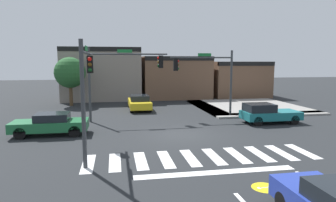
{
  "coord_description": "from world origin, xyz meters",
  "views": [
    {
      "loc": [
        -4.02,
        -17.73,
        4.53
      ],
      "look_at": [
        -0.57,
        1.58,
        1.92
      ],
      "focal_mm": 31.89,
      "sensor_mm": 36.0,
      "label": 1
    }
  ],
  "objects_px": {
    "traffic_signal_southwest": "(87,78)",
    "car_green": "(51,124)",
    "car_teal": "(267,113)",
    "roadside_tree": "(70,73)",
    "traffic_signal_northwest": "(121,70)",
    "car_yellow": "(139,102)",
    "traffic_signal_northeast": "(207,72)"
  },
  "relations": [
    {
      "from": "traffic_signal_southwest",
      "to": "car_green",
      "type": "height_order",
      "value": "traffic_signal_southwest"
    },
    {
      "from": "car_teal",
      "to": "roadside_tree",
      "type": "height_order",
      "value": "roadside_tree"
    },
    {
      "from": "traffic_signal_northwest",
      "to": "car_yellow",
      "type": "height_order",
      "value": "traffic_signal_northwest"
    },
    {
      "from": "traffic_signal_northwest",
      "to": "traffic_signal_northeast",
      "type": "distance_m",
      "value": 6.85
    },
    {
      "from": "traffic_signal_southwest",
      "to": "traffic_signal_northeast",
      "type": "bearing_deg",
      "value": -45.61
    },
    {
      "from": "car_yellow",
      "to": "traffic_signal_southwest",
      "type": "bearing_deg",
      "value": -15.14
    },
    {
      "from": "traffic_signal_northeast",
      "to": "roadside_tree",
      "type": "relative_size",
      "value": 1.09
    },
    {
      "from": "car_green",
      "to": "car_teal",
      "type": "xyz_separation_m",
      "value": [
        14.98,
        0.98,
        0.04
      ]
    },
    {
      "from": "car_teal",
      "to": "traffic_signal_northeast",
      "type": "bearing_deg",
      "value": 138.95
    },
    {
      "from": "car_green",
      "to": "car_teal",
      "type": "bearing_deg",
      "value": 3.75
    },
    {
      "from": "car_green",
      "to": "roadside_tree",
      "type": "relative_size",
      "value": 0.91
    },
    {
      "from": "car_teal",
      "to": "roadside_tree",
      "type": "xyz_separation_m",
      "value": [
        -15.5,
        11.72,
        2.63
      ]
    },
    {
      "from": "traffic_signal_northwest",
      "to": "car_teal",
      "type": "relative_size",
      "value": 1.43
    },
    {
      "from": "traffic_signal_southwest",
      "to": "traffic_signal_northwest",
      "type": "bearing_deg",
      "value": -12.87
    },
    {
      "from": "car_green",
      "to": "roadside_tree",
      "type": "bearing_deg",
      "value": 92.33
    },
    {
      "from": "traffic_signal_northeast",
      "to": "car_teal",
      "type": "xyz_separation_m",
      "value": [
        3.68,
        -3.21,
        -2.94
      ]
    },
    {
      "from": "traffic_signal_southwest",
      "to": "car_teal",
      "type": "height_order",
      "value": "traffic_signal_southwest"
    },
    {
      "from": "roadside_tree",
      "to": "car_yellow",
      "type": "bearing_deg",
      "value": -29.86
    },
    {
      "from": "traffic_signal_southwest",
      "to": "car_yellow",
      "type": "relative_size",
      "value": 1.17
    },
    {
      "from": "car_yellow",
      "to": "car_teal",
      "type": "bearing_deg",
      "value": 48.19
    },
    {
      "from": "traffic_signal_southwest",
      "to": "car_yellow",
      "type": "height_order",
      "value": "traffic_signal_southwest"
    },
    {
      "from": "roadside_tree",
      "to": "traffic_signal_northeast",
      "type": "bearing_deg",
      "value": -35.75
    },
    {
      "from": "traffic_signal_northeast",
      "to": "car_green",
      "type": "height_order",
      "value": "traffic_signal_northeast"
    },
    {
      "from": "traffic_signal_northwest",
      "to": "car_yellow",
      "type": "distance_m",
      "value": 6.25
    },
    {
      "from": "traffic_signal_northwest",
      "to": "car_green",
      "type": "xyz_separation_m",
      "value": [
        -4.47,
        -3.74,
        -3.16
      ]
    },
    {
      "from": "car_yellow",
      "to": "car_teal",
      "type": "distance_m",
      "value": 11.8
    },
    {
      "from": "car_green",
      "to": "traffic_signal_northeast",
      "type": "bearing_deg",
      "value": 20.33
    },
    {
      "from": "car_green",
      "to": "car_yellow",
      "type": "bearing_deg",
      "value": 55.01
    },
    {
      "from": "car_yellow",
      "to": "roadside_tree",
      "type": "distance_m",
      "value": 8.19
    },
    {
      "from": "car_yellow",
      "to": "car_green",
      "type": "xyz_separation_m",
      "value": [
        -6.19,
        -8.85,
        0.01
      ]
    },
    {
      "from": "traffic_signal_northeast",
      "to": "roadside_tree",
      "type": "distance_m",
      "value": 14.57
    },
    {
      "from": "car_yellow",
      "to": "car_teal",
      "type": "relative_size",
      "value": 1.12
    }
  ]
}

